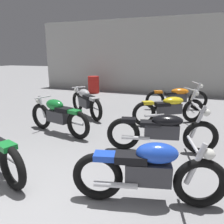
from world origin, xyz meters
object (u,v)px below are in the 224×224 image
motorcycle_right_row_2 (170,108)px  motorcycle_right_row_3 (177,97)px  motorcycle_left_row_1 (58,115)px  oil_drum (94,85)px  motorcycle_left_row_2 (86,102)px  motorcycle_right_row_0 (149,171)px  motorcycle_right_row_1 (162,130)px

motorcycle_right_row_2 → motorcycle_right_row_3: size_ratio=0.89×
motorcycle_left_row_1 → oil_drum: size_ratio=2.28×
oil_drum → motorcycle_right_row_3: bearing=-26.5°
motorcycle_right_row_2 → motorcycle_right_row_3: (0.06, 1.74, 0.00)m
motorcycle_left_row_1 → motorcycle_left_row_2: same height
motorcycle_left_row_1 → motorcycle_right_row_0: bearing=-35.1°
motorcycle_left_row_2 → motorcycle_right_row_1: bearing=-35.0°
motorcycle_left_row_1 → oil_drum: motorcycle_left_row_1 is taller
motorcycle_left_row_1 → motorcycle_right_row_3: bearing=54.1°
motorcycle_right_row_2 → oil_drum: motorcycle_right_row_2 is taller
motorcycle_left_row_1 → motorcycle_right_row_0: same height
motorcycle_right_row_0 → motorcycle_right_row_2: size_ratio=1.04×
motorcycle_left_row_1 → motorcycle_right_row_2: motorcycle_right_row_2 is taller
motorcycle_left_row_1 → motorcycle_left_row_2: bearing=93.5°
oil_drum → motorcycle_right_row_0: bearing=-60.1°
motorcycle_right_row_3 → oil_drum: 4.71m
motorcycle_left_row_2 → motorcycle_right_row_0: bearing=-52.3°
motorcycle_right_row_0 → motorcycle_right_row_3: size_ratio=0.93×
motorcycle_left_row_1 → oil_drum: (-1.69, 5.60, -0.03)m
motorcycle_right_row_0 → oil_drum: size_ratio=2.28×
motorcycle_right_row_0 → motorcycle_left_row_2: bearing=127.7°
motorcycle_left_row_1 → motorcycle_right_row_2: (2.47, 1.75, -0.01)m
motorcycle_left_row_1 → oil_drum: 5.85m
motorcycle_left_row_2 → motorcycle_right_row_3: motorcycle_right_row_3 is taller
motorcycle_right_row_0 → motorcycle_right_row_1: 1.65m
motorcycle_right_row_0 → motorcycle_left_row_1: bearing=144.9°
motorcycle_right_row_3 → motorcycle_right_row_0: bearing=-89.4°
motorcycle_left_row_2 → motorcycle_right_row_2: bearing=1.9°
motorcycle_right_row_1 → oil_drum: 7.15m
motorcycle_right_row_1 → motorcycle_right_row_3: 3.67m
motorcycle_left_row_1 → motorcycle_right_row_2: size_ratio=1.04×
motorcycle_right_row_0 → motorcycle_right_row_2: bearing=91.8°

